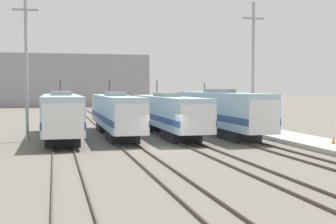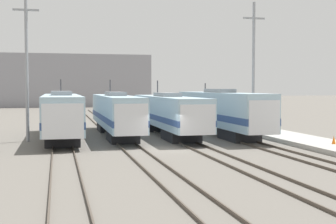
# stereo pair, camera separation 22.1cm
# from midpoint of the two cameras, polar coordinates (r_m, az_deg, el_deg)

# --- Properties ---
(ground_plane) EXTENTS (400.00, 400.00, 0.00)m
(ground_plane) POSITION_cam_midpoint_polar(r_m,az_deg,el_deg) (33.92, 0.07, -4.61)
(ground_plane) COLOR #666059
(rail_pair_far_left) EXTENTS (1.50, 120.00, 0.15)m
(rail_pair_far_left) POSITION_cam_midpoint_polar(r_m,az_deg,el_deg) (33.00, -12.47, -4.76)
(rail_pair_far_left) COLOR #4C4238
(rail_pair_far_left) RESTS_ON ground_plane
(rail_pair_center_left) EXTENTS (1.51, 120.00, 0.15)m
(rail_pair_center_left) POSITION_cam_midpoint_polar(r_m,az_deg,el_deg) (33.43, -4.03, -4.60)
(rail_pair_center_left) COLOR #4C4238
(rail_pair_center_left) RESTS_ON ground_plane
(rail_pair_center_right) EXTENTS (1.51, 120.00, 0.15)m
(rail_pair_center_right) POSITION_cam_midpoint_polar(r_m,az_deg,el_deg) (34.56, 4.02, -4.35)
(rail_pair_center_right) COLOR #4C4238
(rail_pair_center_right) RESTS_ON ground_plane
(rail_pair_far_right) EXTENTS (1.50, 120.00, 0.15)m
(rail_pair_far_right) POSITION_cam_midpoint_polar(r_m,az_deg,el_deg) (36.32, 11.42, -4.04)
(rail_pair_far_right) COLOR #4C4238
(rail_pair_far_right) RESTS_ON ground_plane
(locomotive_far_left) EXTENTS (3.13, 17.69, 5.27)m
(locomotive_far_left) POSITION_cam_midpoint_polar(r_m,az_deg,el_deg) (41.09, -12.69, -0.33)
(locomotive_far_left) COLOR #232326
(locomotive_far_left) RESTS_ON ground_plane
(locomotive_center_left) EXTENTS (2.75, 19.17, 5.27)m
(locomotive_center_left) POSITION_cam_midpoint_polar(r_m,az_deg,el_deg) (43.11, -6.21, -0.18)
(locomotive_center_left) COLOR #232326
(locomotive_center_left) RESTS_ON ground_plane
(locomotive_center_right) EXTENTS (3.01, 19.87, 5.21)m
(locomotive_center_right) POSITION_cam_midpoint_polar(r_m,az_deg,el_deg) (43.77, 0.20, -0.17)
(locomotive_center_right) COLOR #232326
(locomotive_center_right) RESTS_ON ground_plane
(locomotive_far_right) EXTENTS (2.76, 19.96, 4.94)m
(locomotive_far_right) POSITION_cam_midpoint_polar(r_m,az_deg,el_deg) (44.31, 6.63, 0.07)
(locomotive_far_right) COLOR #232326
(locomotive_far_right) RESTS_ON ground_plane
(catenary_tower_left) EXTENTS (2.10, 0.27, 12.33)m
(catenary_tower_left) POSITION_cam_midpoint_polar(r_m,az_deg,el_deg) (40.41, -16.70, 5.64)
(catenary_tower_left) COLOR gray
(catenary_tower_left) RESTS_ON ground_plane
(catenary_tower_right) EXTENTS (2.10, 0.27, 12.33)m
(catenary_tower_right) POSITION_cam_midpoint_polar(r_m,az_deg,el_deg) (44.12, 10.52, 5.48)
(catenary_tower_right) COLOR gray
(catenary_tower_right) RESTS_ON ground_plane
(platform) EXTENTS (4.00, 120.00, 0.35)m
(platform) POSITION_cam_midpoint_polar(r_m,az_deg,el_deg) (38.38, 17.49, -3.59)
(platform) COLOR #A8A59E
(platform) RESTS_ON ground_plane
(traffic_cone) EXTENTS (0.28, 0.28, 0.62)m
(traffic_cone) POSITION_cam_midpoint_polar(r_m,az_deg,el_deg) (36.43, 19.72, -3.21)
(traffic_cone) COLOR orange
(traffic_cone) RESTS_ON platform
(depot_building) EXTENTS (37.54, 14.97, 12.12)m
(depot_building) POSITION_cam_midpoint_polar(r_m,az_deg,el_deg) (115.44, -11.92, 3.73)
(depot_building) COLOR gray
(depot_building) RESTS_ON ground_plane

